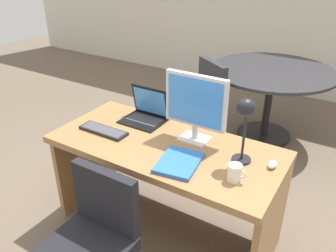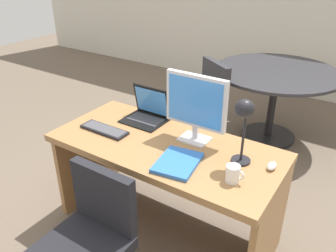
{
  "view_description": "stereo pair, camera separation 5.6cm",
  "coord_description": "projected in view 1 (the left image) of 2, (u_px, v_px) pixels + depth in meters",
  "views": [
    {
      "loc": [
        1.08,
        -1.71,
        1.94
      ],
      "look_at": [
        0.0,
        0.04,
        0.87
      ],
      "focal_mm": 37.13,
      "sensor_mm": 36.0,
      "label": 1
    },
    {
      "loc": [
        1.13,
        -1.68,
        1.94
      ],
      "look_at": [
        0.0,
        0.04,
        0.87
      ],
      "focal_mm": 37.13,
      "sensor_mm": 36.0,
      "label": 2
    }
  ],
  "objects": [
    {
      "name": "ground",
      "position": [
        238.0,
        144.0,
        3.82
      ],
      "size": [
        12.0,
        12.0,
        0.0
      ],
      "primitive_type": "plane",
      "color": "#6B5B4C"
    },
    {
      "name": "desk",
      "position": [
        168.0,
        166.0,
        2.47
      ],
      "size": [
        1.57,
        0.73,
        0.75
      ],
      "color": "#9E7042",
      "rests_on": "ground"
    },
    {
      "name": "monitor",
      "position": [
        196.0,
        104.0,
        2.27
      ],
      "size": [
        0.44,
        0.16,
        0.47
      ],
      "color": "silver",
      "rests_on": "desk"
    },
    {
      "name": "laptop",
      "position": [
        147.0,
        110.0,
        2.65
      ],
      "size": [
        0.32,
        0.26,
        0.25
      ],
      "color": "black",
      "rests_on": "desk"
    },
    {
      "name": "keyboard",
      "position": [
        104.0,
        130.0,
        2.49
      ],
      "size": [
        0.37,
        0.12,
        0.02
      ],
      "color": "black",
      "rests_on": "desk"
    },
    {
      "name": "mouse",
      "position": [
        272.0,
        164.0,
        2.09
      ],
      "size": [
        0.05,
        0.09,
        0.04
      ],
      "color": "silver",
      "rests_on": "desk"
    },
    {
      "name": "desk_lamp",
      "position": [
        245.0,
        117.0,
        2.0
      ],
      "size": [
        0.12,
        0.14,
        0.43
      ],
      "color": "black",
      "rests_on": "desk"
    },
    {
      "name": "book",
      "position": [
        179.0,
        162.0,
        2.12
      ],
      "size": [
        0.28,
        0.34,
        0.02
      ],
      "color": "blue",
      "rests_on": "desk"
    },
    {
      "name": "coffee_mug",
      "position": [
        235.0,
        173.0,
        1.96
      ],
      "size": [
        0.11,
        0.08,
        0.1
      ],
      "color": "white",
      "rests_on": "desk"
    },
    {
      "name": "meeting_table",
      "position": [
        270.0,
        87.0,
        3.7
      ],
      "size": [
        1.3,
        1.3,
        0.79
      ],
      "color": "black",
      "rests_on": "ground"
    },
    {
      "name": "meeting_chair_near",
      "position": [
        197.0,
        119.0,
        3.47
      ],
      "size": [
        0.64,
        0.65,
        0.97
      ],
      "color": "black",
      "rests_on": "ground"
    }
  ]
}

